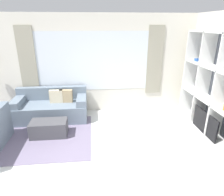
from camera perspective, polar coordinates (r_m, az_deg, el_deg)
ground_plane at (r=3.56m, az=-3.97°, el=-22.53°), size 16.00×16.00×0.00m
wall_back at (r=5.64m, az=-5.40°, el=9.44°), size 6.88×0.11×2.70m
wall_right at (r=5.11m, az=29.29°, el=5.68°), size 0.07×4.10×2.70m
area_rug at (r=4.99m, az=-23.07°, el=-10.36°), size 2.88×1.93×0.01m
shelving_unit at (r=5.08m, az=26.92°, el=3.00°), size 0.38×2.12×2.28m
couch_main at (r=5.60m, az=-16.82°, el=-2.67°), size 1.87×0.86×0.81m
ottoman at (r=4.82m, az=-17.54°, el=-8.29°), size 0.81×0.44×0.37m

